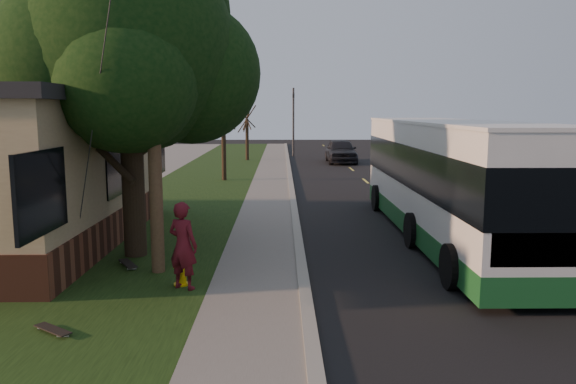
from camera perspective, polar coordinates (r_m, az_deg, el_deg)
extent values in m
plane|color=black|center=(12.10, 1.63, -9.68)|extent=(120.00, 120.00, 0.00)
cube|color=black|center=(22.28, 10.92, -1.48)|extent=(8.00, 80.00, 0.01)
cube|color=gray|center=(21.82, 0.58, -1.38)|extent=(0.25, 80.00, 0.12)
cube|color=slate|center=(21.82, -2.05, -1.44)|extent=(2.00, 80.00, 0.08)
cube|color=black|center=(22.19, -11.13, -1.44)|extent=(5.00, 80.00, 0.07)
cylinder|color=#DBB50B|center=(12.18, -10.81, -8.02)|extent=(0.22, 0.22, 0.55)
sphere|color=#DBB50B|center=(12.09, -10.85, -6.45)|extent=(0.24, 0.24, 0.24)
cylinder|color=#DBB50B|center=(12.15, -10.82, -7.45)|extent=(0.30, 0.10, 0.10)
cylinder|color=#DBB50B|center=(12.15, -10.82, -7.45)|extent=(0.10, 0.18, 0.10)
cylinder|color=#DBB50B|center=(12.25, -10.77, -9.16)|extent=(0.32, 0.32, 0.04)
cylinder|color=#473321|center=(12.84, -13.68, 11.80)|extent=(0.30, 0.30, 9.00)
cylinder|color=#2D2D30|center=(11.99, -18.97, 8.16)|extent=(2.52, 3.21, 7.60)
cylinder|color=black|center=(14.58, -15.48, 1.45)|extent=(0.56, 0.56, 4.00)
sphere|color=black|center=(14.57, -15.98, 14.04)|extent=(5.20, 5.20, 5.20)
sphere|color=black|center=(14.81, -9.92, 11.80)|extent=(3.60, 3.60, 3.60)
sphere|color=black|center=(14.52, -21.04, 12.64)|extent=(3.80, 3.80, 3.80)
sphere|color=black|center=(13.17, -16.04, 10.75)|extent=(3.20, 3.20, 3.20)
sphere|color=black|center=(16.11, -16.82, 14.86)|extent=(3.40, 3.40, 3.40)
sphere|color=black|center=(15.67, -11.60, 17.45)|extent=(3.00, 3.00, 3.00)
cylinder|color=black|center=(29.73, -6.54, 4.38)|extent=(0.24, 0.24, 3.30)
cylinder|color=black|center=(29.66, -6.59, 7.56)|extent=(1.38, 0.57, 2.01)
cylinder|color=black|center=(29.66, -6.59, 7.56)|extent=(0.74, 1.21, 1.58)
cylinder|color=black|center=(29.66, -6.59, 7.56)|extent=(0.65, 1.05, 1.95)
cylinder|color=black|center=(29.66, -6.59, 7.56)|extent=(1.28, 0.53, 1.33)
cylinder|color=black|center=(29.66, -6.59, 7.56)|extent=(0.75, 1.21, 1.70)
cylinder|color=black|center=(41.63, -4.18, 5.34)|extent=(0.24, 0.24, 3.03)
cylinder|color=black|center=(41.58, -4.20, 7.42)|extent=(1.38, 0.57, 2.01)
cylinder|color=black|center=(41.58, -4.20, 7.42)|extent=(0.74, 1.21, 1.58)
cylinder|color=black|center=(41.58, -4.20, 7.42)|extent=(0.65, 1.05, 1.95)
cylinder|color=black|center=(41.58, -4.20, 7.42)|extent=(1.28, 0.53, 1.33)
cylinder|color=black|center=(41.58, -4.20, 7.42)|extent=(0.75, 1.21, 1.70)
cylinder|color=#2D2D30|center=(45.52, 0.55, 7.09)|extent=(0.16, 0.16, 5.50)
imported|color=black|center=(45.52, 0.55, 9.29)|extent=(0.18, 0.22, 1.10)
cube|color=silver|center=(16.85, 16.25, 1.90)|extent=(2.64, 12.66, 2.85)
cube|color=#185625|center=(17.07, 16.05, -3.03)|extent=(2.66, 12.68, 0.58)
cube|color=black|center=(16.83, 16.28, 2.62)|extent=(2.68, 12.70, 1.16)
cube|color=black|center=(11.06, 25.69, -2.65)|extent=(2.34, 0.06, 1.69)
cube|color=yellow|center=(10.91, 26.13, 4.73)|extent=(1.69, 0.06, 0.37)
cube|color=#FFF2CC|center=(11.01, 21.57, -8.96)|extent=(0.26, 0.04, 0.16)
cube|color=silver|center=(16.76, 16.45, 6.82)|extent=(2.69, 12.71, 0.08)
cylinder|color=black|center=(12.37, 16.33, -7.28)|extent=(0.30, 0.97, 0.97)
cylinder|color=black|center=(15.73, 12.54, -3.82)|extent=(0.30, 0.97, 0.97)
cylinder|color=black|center=(16.53, 21.49, -3.62)|extent=(0.30, 0.97, 0.97)
cylinder|color=black|center=(21.22, 9.05, -0.60)|extent=(0.30, 0.97, 0.97)
cylinder|color=black|center=(21.83, 15.89, -0.57)|extent=(0.30, 0.97, 0.97)
imported|color=#501019|center=(11.77, -10.62, -5.37)|extent=(0.79, 0.69, 1.83)
cube|color=black|center=(13.92, -15.95, -6.99)|extent=(0.65, 0.89, 0.02)
cylinder|color=silver|center=(13.63, -15.59, -7.48)|extent=(0.20, 0.15, 0.06)
cylinder|color=silver|center=(14.22, -16.28, -6.86)|extent=(0.20, 0.15, 0.06)
cube|color=black|center=(10.35, -22.79, -12.73)|extent=(0.78, 0.65, 0.02)
cylinder|color=silver|center=(10.14, -21.91, -13.38)|extent=(0.15, 0.18, 0.05)
cylinder|color=silver|center=(10.60, -23.61, -12.52)|extent=(0.15, 0.18, 0.05)
cube|color=black|center=(20.38, -26.76, -1.22)|extent=(1.82, 1.66, 1.27)
cube|color=black|center=(20.29, -26.89, 0.67)|extent=(1.89, 1.73, 0.08)
imported|color=black|center=(40.30, 5.40, 4.19)|extent=(2.04, 5.04, 1.72)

